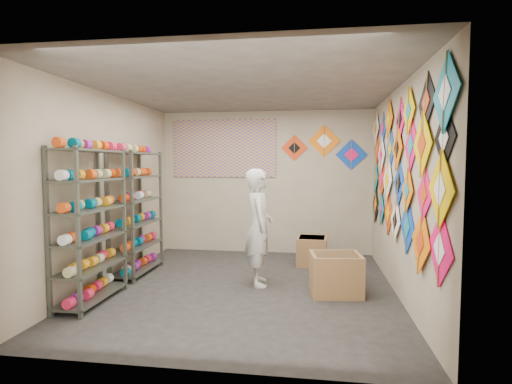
% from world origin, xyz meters
% --- Properties ---
extents(ground, '(4.50, 4.50, 0.00)m').
position_xyz_m(ground, '(0.00, 0.00, 0.00)').
color(ground, black).
extents(room_walls, '(4.50, 4.50, 4.50)m').
position_xyz_m(room_walls, '(0.00, 0.00, 1.64)').
color(room_walls, tan).
rests_on(room_walls, ground).
extents(shelf_rack_front, '(0.40, 1.10, 1.90)m').
position_xyz_m(shelf_rack_front, '(-1.78, -0.85, 0.95)').
color(shelf_rack_front, '#4C5147').
rests_on(shelf_rack_front, ground).
extents(shelf_rack_back, '(0.40, 1.10, 1.90)m').
position_xyz_m(shelf_rack_back, '(-1.78, 0.45, 0.95)').
color(shelf_rack_back, '#4C5147').
rests_on(shelf_rack_back, ground).
extents(string_spools, '(0.12, 2.36, 0.12)m').
position_xyz_m(string_spools, '(-1.78, -0.20, 1.05)').
color(string_spools, '#FF2350').
rests_on(string_spools, ground).
extents(kite_wall_display, '(0.06, 4.34, 2.02)m').
position_xyz_m(kite_wall_display, '(1.98, -0.08, 1.63)').
color(kite_wall_display, '#FF0D65').
rests_on(kite_wall_display, room_walls).
extents(back_wall_kites, '(1.59, 0.02, 0.85)m').
position_xyz_m(back_wall_kites, '(1.13, 2.24, 2.00)').
color(back_wall_kites, red).
rests_on(back_wall_kites, room_walls).
extents(poster, '(2.00, 0.01, 1.10)m').
position_xyz_m(poster, '(-0.80, 2.23, 2.00)').
color(poster, '#684493').
rests_on(poster, room_walls).
extents(shopkeeper, '(0.77, 0.66, 1.63)m').
position_xyz_m(shopkeeper, '(0.16, 0.16, 0.82)').
color(shopkeeper, beige).
rests_on(shopkeeper, ground).
extents(carton_a, '(0.70, 0.61, 0.53)m').
position_xyz_m(carton_a, '(1.21, -0.12, 0.27)').
color(carton_a, '#9A6943').
rests_on(carton_a, ground).
extents(carton_b, '(0.61, 0.55, 0.41)m').
position_xyz_m(carton_b, '(1.25, 0.44, 0.20)').
color(carton_b, '#9A6943').
rests_on(carton_b, ground).
extents(carton_c, '(0.52, 0.56, 0.47)m').
position_xyz_m(carton_c, '(0.90, 1.38, 0.24)').
color(carton_c, '#9A6943').
rests_on(carton_c, ground).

